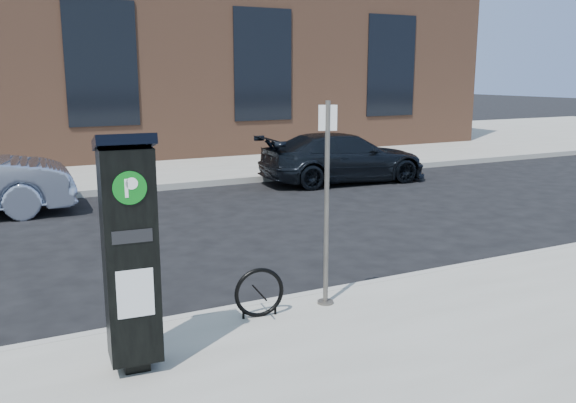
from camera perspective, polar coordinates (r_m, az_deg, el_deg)
ground at (r=7.38m, az=1.63°, el=-9.66°), size 120.00×120.00×0.00m
sidewalk_far at (r=20.46m, az=-17.57°, el=3.87°), size 60.00×12.00×0.15m
curb_near at (r=7.34m, az=1.71°, el=-9.16°), size 60.00×0.12×0.16m
curb_far at (r=14.66m, az=-13.58°, el=1.15°), size 60.00×0.12×0.16m
building at (r=23.30m, az=-19.51°, el=14.70°), size 28.00×10.05×8.25m
parking_kiosk at (r=5.36m, az=-14.56°, el=-4.56°), size 0.51×0.46×2.09m
sign_pole at (r=6.71m, az=3.63°, el=-0.43°), size 0.19×0.18×2.28m
bike_rack at (r=6.57m, az=-2.70°, el=-8.53°), size 0.55×0.11×0.55m
car_dark at (r=15.60m, az=5.21°, el=4.11°), size 4.47×2.12×1.26m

